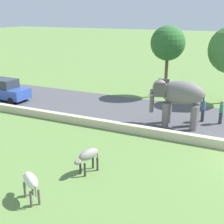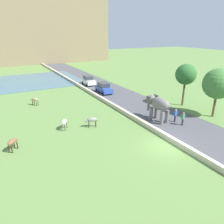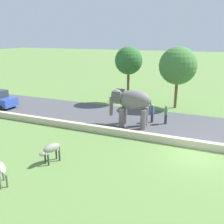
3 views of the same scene
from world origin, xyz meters
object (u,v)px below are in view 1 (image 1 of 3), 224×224
at_px(person_beside_elephant, 203,110).
at_px(car_blue, 5,90).
at_px(elephant, 178,96).
at_px(cow_white, 30,181).
at_px(cow_grey, 88,156).
at_px(person_trailing, 221,112).

height_order(person_beside_elephant, car_blue, car_blue).
relative_size(elephant, cow_white, 2.61).
relative_size(cow_grey, cow_white, 1.05).
bearing_deg(person_beside_elephant, car_blue, 95.54).
bearing_deg(elephant, person_trailing, -57.51).
bearing_deg(elephant, cow_grey, 164.18).
height_order(person_trailing, cow_grey, person_trailing).
xyz_separation_m(elephant, cow_white, (-10.46, 3.08, -1.20)).
bearing_deg(cow_grey, elephant, -15.82).
bearing_deg(cow_white, elephant, -16.43).
xyz_separation_m(person_beside_elephant, car_blue, (-1.52, 15.64, 0.03)).
distance_m(person_trailing, car_blue, 16.84).
distance_m(person_trailing, cow_white, 13.26).
xyz_separation_m(elephant, person_beside_elephant, (1.54, -1.35, -1.16)).
bearing_deg(person_trailing, elephant, 122.49).
bearing_deg(car_blue, person_trailing, -84.68).
bearing_deg(person_trailing, cow_white, 155.19).
height_order(elephant, person_beside_elephant, elephant).
relative_size(elephant, cow_grey, 2.48).
relative_size(person_beside_elephant, cow_grey, 1.15).
height_order(elephant, cow_white, elephant).
distance_m(elephant, cow_white, 10.97).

